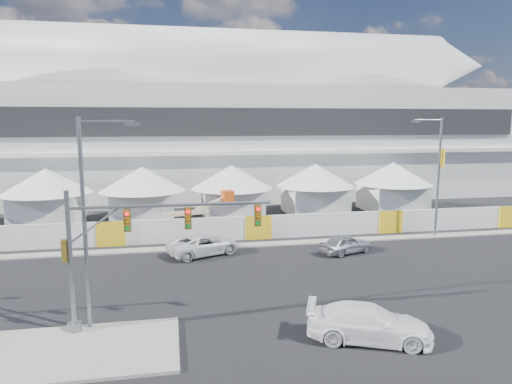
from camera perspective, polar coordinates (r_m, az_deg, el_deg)
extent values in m
plane|color=black|center=(24.57, -7.34, -14.96)|extent=(160.00, 160.00, 0.00)
cube|color=gray|center=(22.34, -23.22, -17.96)|extent=(10.00, 5.00, 0.15)
cube|color=gray|center=(42.01, 20.04, -5.23)|extent=(80.00, 1.20, 0.12)
cube|color=silver|center=(65.17, -2.54, 6.30)|extent=(80.00, 24.00, 14.00)
cube|color=black|center=(53.10, -0.70, 8.75)|extent=(68.00, 0.30, 3.20)
cube|color=white|center=(52.98, -0.65, 4.96)|extent=(72.00, 0.80, 0.50)
cylinder|color=white|center=(63.62, -2.35, 15.96)|extent=(57.60, 8.40, 8.40)
cylinder|color=white|center=(63.89, -0.50, 15.56)|extent=(51.60, 6.80, 6.80)
cylinder|color=white|center=(64.22, 1.32, 15.15)|extent=(45.60, 5.20, 5.20)
cone|color=white|center=(75.66, 23.93, 14.26)|extent=(8.00, 7.60, 7.60)
cube|color=white|center=(48.69, -24.54, -1.88)|extent=(6.00, 6.00, 3.00)
cone|color=white|center=(48.30, -24.75, 1.27)|extent=(8.40, 8.40, 2.40)
cube|color=white|center=(47.31, -13.91, -1.63)|extent=(6.00, 6.00, 3.00)
cone|color=white|center=(46.90, -14.03, 1.61)|extent=(8.40, 8.40, 2.40)
cube|color=white|center=(47.61, -3.03, -1.31)|extent=(6.00, 6.00, 3.00)
cone|color=white|center=(47.21, -3.06, 1.91)|extent=(8.40, 8.40, 2.40)
cube|color=white|center=(49.58, 7.33, -0.97)|extent=(6.00, 6.00, 3.00)
cone|color=white|center=(49.19, 7.40, 2.13)|extent=(8.40, 8.40, 2.40)
cube|color=white|center=(53.02, 16.63, -0.63)|extent=(6.00, 6.00, 3.00)
cone|color=white|center=(52.66, 16.76, 2.27)|extent=(8.40, 8.40, 2.40)
cube|color=white|center=(38.68, 0.31, -4.44)|extent=(70.00, 0.25, 2.00)
imported|color=#B0B0B5|center=(35.33, 11.20, -6.39)|extent=(2.92, 4.45, 1.41)
imported|color=silver|center=(34.51, -6.53, -6.56)|extent=(4.44, 6.00, 1.51)
imported|color=white|center=(22.14, 13.94, -15.62)|extent=(4.07, 6.04, 1.63)
imported|color=black|center=(49.57, 23.72, -2.53)|extent=(2.69, 4.71, 1.51)
imported|color=#B3B3B8|center=(42.33, -23.87, -4.53)|extent=(2.40, 4.69, 1.30)
cylinder|color=slate|center=(22.79, -22.16, -8.14)|extent=(0.22, 0.22, 6.67)
cylinder|color=slate|center=(23.86, -21.71, -15.37)|extent=(0.65, 0.65, 0.40)
cylinder|color=slate|center=(21.72, -10.34, -1.64)|extent=(9.38, 0.15, 0.15)
cube|color=#594714|center=(21.94, -15.79, -3.44)|extent=(0.32, 0.22, 1.05)
cube|color=#594714|center=(21.86, -8.50, -3.25)|extent=(0.32, 0.22, 1.05)
cube|color=#594714|center=(22.22, 0.20, -2.95)|extent=(0.32, 0.22, 1.05)
cube|color=#594714|center=(22.69, -22.82, -6.79)|extent=(0.22, 0.32, 1.05)
cylinder|color=gray|center=(22.55, -20.65, -3.93)|extent=(0.20, 0.20, 9.94)
cylinder|color=gray|center=(21.85, -18.16, 8.37)|extent=(2.43, 0.13, 0.13)
cube|color=gray|center=(21.73, -15.23, 8.21)|extent=(0.66, 0.28, 0.17)
cylinder|color=gray|center=(41.75, 21.82, 1.63)|extent=(0.20, 0.20, 10.21)
cylinder|color=gray|center=(40.82, 20.72, 8.41)|extent=(2.49, 0.14, 0.14)
cube|color=gray|center=(40.25, 19.32, 8.32)|extent=(0.68, 0.28, 0.17)
cube|color=yellow|center=(41.74, 22.29, 3.95)|extent=(0.03, 0.68, 1.59)
cube|color=#D75114|center=(39.46, -10.36, -4.94)|extent=(4.12, 2.68, 1.16)
cube|color=beige|center=(39.15, -8.57, -2.71)|extent=(3.95, 1.47, 0.37)
cube|color=beige|center=(39.17, -5.19, -1.70)|extent=(3.07, 1.17, 1.28)
cube|color=#D75114|center=(39.24, -3.05, -0.88)|extent=(1.18, 1.18, 1.06)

